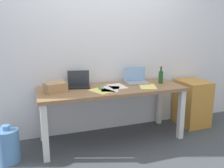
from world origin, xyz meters
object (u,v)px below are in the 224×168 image
(beer_bottle, at_px, (161,77))
(water_cooler_jug, at_px, (8,145))
(laptop_right, at_px, (136,80))
(filing_cabinet, at_px, (192,103))
(desk, at_px, (112,95))
(cardboard_box, at_px, (55,87))
(computer_mouse, at_px, (101,88))
(laptop_left, at_px, (79,84))

(beer_bottle, height_order, water_cooler_jug, beer_bottle)
(water_cooler_jug, bearing_deg, laptop_right, 9.65)
(filing_cabinet, bearing_deg, beer_bottle, -174.47)
(water_cooler_jug, xyz_separation_m, filing_cabinet, (2.64, 0.23, 0.15))
(laptop_right, distance_m, beer_bottle, 0.34)
(desk, distance_m, water_cooler_jug, 1.37)
(laptop_right, height_order, water_cooler_jug, laptop_right)
(laptop_right, height_order, cardboard_box, laptop_right)
(cardboard_box, relative_size, filing_cabinet, 0.36)
(desk, relative_size, water_cooler_jug, 4.37)
(computer_mouse, xyz_separation_m, filing_cabinet, (1.51, 0.12, -0.39))
(laptop_right, distance_m, filing_cabinet, 1.02)
(computer_mouse, height_order, filing_cabinet, computer_mouse)
(laptop_left, height_order, beer_bottle, beer_bottle)
(beer_bottle, relative_size, cardboard_box, 0.95)
(cardboard_box, bearing_deg, computer_mouse, -7.69)
(laptop_left, bearing_deg, water_cooler_jug, -159.28)
(beer_bottle, xyz_separation_m, cardboard_box, (-1.45, 0.02, -0.04))
(laptop_left, relative_size, filing_cabinet, 0.47)
(beer_bottle, relative_size, filing_cabinet, 0.34)
(filing_cabinet, bearing_deg, laptop_left, 176.26)
(laptop_right, relative_size, filing_cabinet, 0.47)
(filing_cabinet, bearing_deg, cardboard_box, -178.86)
(laptop_right, distance_m, cardboard_box, 1.14)
(cardboard_box, bearing_deg, filing_cabinet, 1.14)
(laptop_right, xyz_separation_m, water_cooler_jug, (-1.71, -0.29, -0.57))
(beer_bottle, relative_size, computer_mouse, 2.39)
(computer_mouse, height_order, water_cooler_jug, computer_mouse)
(laptop_left, relative_size, cardboard_box, 1.30)
(beer_bottle, bearing_deg, filing_cabinet, 5.53)
(beer_bottle, distance_m, computer_mouse, 0.90)
(laptop_left, height_order, water_cooler_jug, laptop_left)
(water_cooler_jug, bearing_deg, computer_mouse, 5.45)
(water_cooler_jug, bearing_deg, desk, 6.30)
(laptop_right, height_order, beer_bottle, beer_bottle)
(desk, distance_m, computer_mouse, 0.20)
(laptop_left, bearing_deg, desk, -26.23)
(laptop_left, distance_m, laptop_right, 0.82)
(desk, distance_m, beer_bottle, 0.76)
(beer_bottle, height_order, filing_cabinet, beer_bottle)
(laptop_right, xyz_separation_m, filing_cabinet, (0.93, -0.07, -0.42))
(laptop_left, xyz_separation_m, computer_mouse, (0.24, -0.23, -0.03))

